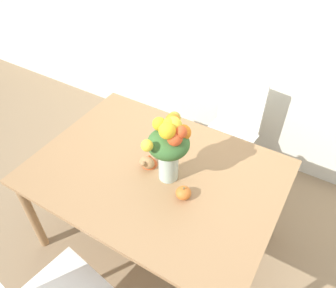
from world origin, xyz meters
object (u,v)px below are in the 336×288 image
object	(u,v)px
flower_vase	(169,145)
dining_chair_near_window	(231,130)
pumpkin	(183,193)
turkey_figurine	(148,161)

from	to	relation	value
flower_vase	dining_chair_near_window	distance (m)	1.08
pumpkin	turkey_figurine	distance (m)	0.33
turkey_figurine	flower_vase	bearing A→B (deg)	-4.45
pumpkin	dining_chair_near_window	size ratio (longest dim) A/B	0.10
turkey_figurine	dining_chair_near_window	world-z (taller)	dining_chair_near_window
flower_vase	dining_chair_near_window	xyz separation A→B (m)	(0.06, 0.93, -0.54)
flower_vase	turkey_figurine	bearing A→B (deg)	175.55
flower_vase	pumpkin	xyz separation A→B (m)	(0.15, -0.10, -0.23)
dining_chair_near_window	flower_vase	bearing A→B (deg)	-87.56
flower_vase	turkey_figurine	distance (m)	0.28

